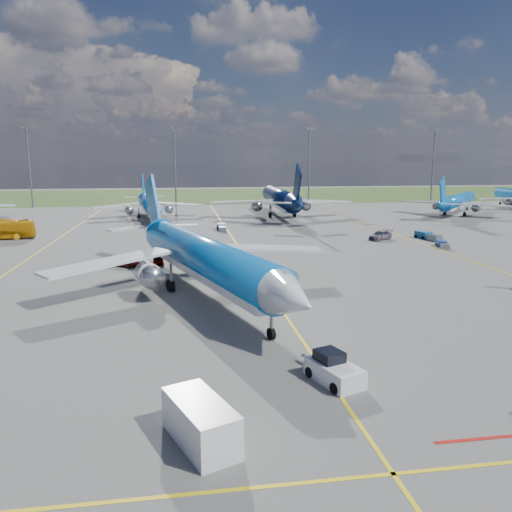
{
  "coord_description": "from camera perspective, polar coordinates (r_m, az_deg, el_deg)",
  "views": [
    {
      "loc": [
        -8.99,
        -38.61,
        13.73
      ],
      "look_at": [
        -1.52,
        10.25,
        4.0
      ],
      "focal_mm": 35.0,
      "sensor_mm": 36.0,
      "label": 1
    }
  ],
  "objects": [
    {
      "name": "ground",
      "position": [
        41.95,
        4.21,
        -8.0
      ],
      "size": [
        400.0,
        400.0,
        0.0
      ],
      "primitive_type": "plane",
      "color": "#51514F",
      "rests_on": "ground"
    },
    {
      "name": "grass_strip",
      "position": [
        189.32,
        -6.0,
        6.92
      ],
      "size": [
        400.0,
        80.0,
        0.01
      ],
      "primitive_type": "cube",
      "color": "#2D4719",
      "rests_on": "ground"
    },
    {
      "name": "taxiway_lines",
      "position": [
        68.33,
        -0.82,
        -0.45
      ],
      "size": [
        60.25,
        160.0,
        0.02
      ],
      "color": "yellow",
      "rests_on": "ground"
    },
    {
      "name": "floodlight_masts",
      "position": [
        149.82,
        -1.45,
        10.68
      ],
      "size": [
        202.2,
        0.5,
        22.7
      ],
      "color": "slate",
      "rests_on": "ground"
    },
    {
      "name": "bg_jet_nnw",
      "position": [
        117.84,
        -12.07,
        4.2
      ],
      "size": [
        32.39,
        39.65,
        9.44
      ],
      "primitive_type": null,
      "rotation": [
        0.0,
        0.0,
        0.14
      ],
      "color": "blue",
      "rests_on": "ground"
    },
    {
      "name": "bg_jet_n",
      "position": [
        120.96,
        2.76,
        4.6
      ],
      "size": [
        37.26,
        48.05,
        12.28
      ],
      "primitive_type": null,
      "rotation": [
        0.0,
        0.0,
        3.11
      ],
      "color": "#07163B",
      "rests_on": "ground"
    },
    {
      "name": "bg_jet_ne",
      "position": [
        133.17,
        21.96,
        4.41
      ],
      "size": [
        45.49,
        46.06,
        9.63
      ],
      "primitive_type": null,
      "rotation": [
        0.0,
        0.0,
        2.4
      ],
      "color": "blue",
      "rests_on": "ground"
    },
    {
      "name": "main_airliner",
      "position": [
        51.47,
        -5.92,
        -4.4
      ],
      "size": [
        44.67,
        51.3,
        11.33
      ],
      "primitive_type": null,
      "rotation": [
        0.0,
        0.0,
        0.31
      ],
      "color": "blue",
      "rests_on": "ground"
    },
    {
      "name": "pushback_tug",
      "position": [
        32.27,
        8.82,
        -12.73
      ],
      "size": [
        3.23,
        5.49,
        1.84
      ],
      "rotation": [
        0.0,
        0.0,
        0.35
      ],
      "color": "silver",
      "rests_on": "ground"
    },
    {
      "name": "service_van",
      "position": [
        25.74,
        -6.36,
        -18.38
      ],
      "size": [
        3.82,
        5.35,
        2.15
      ],
      "primitive_type": "cube",
      "rotation": [
        0.0,
        0.0,
        0.38
      ],
      "color": "silver",
      "rests_on": "ground"
    },
    {
      "name": "service_car_a",
      "position": [
        66.45,
        -11.1,
        -0.5
      ],
      "size": [
        1.58,
        3.4,
        1.13
      ],
      "primitive_type": "imported",
      "rotation": [
        0.0,
        0.0,
        0.08
      ],
      "color": "#999999",
      "rests_on": "ground"
    },
    {
      "name": "service_car_b",
      "position": [
        66.43,
        -14.83,
        -0.66
      ],
      "size": [
        4.52,
        3.62,
        1.14
      ],
      "primitive_type": "imported",
      "rotation": [
        0.0,
        0.0,
        1.08
      ],
      "color": "#999999",
      "rests_on": "ground"
    },
    {
      "name": "service_car_c",
      "position": [
        87.91,
        14.04,
        2.31
      ],
      "size": [
        5.37,
        4.76,
        1.49
      ],
      "primitive_type": "imported",
      "rotation": [
        0.0,
        0.0,
        -0.93
      ],
      "color": "#999999",
      "rests_on": "ground"
    },
    {
      "name": "baggage_tug_w",
      "position": [
        83.29,
        20.53,
        1.25
      ],
      "size": [
        2.28,
        4.44,
        0.96
      ],
      "rotation": [
        0.0,
        0.0,
        -0.28
      ],
      "color": "navy",
      "rests_on": "ground"
    },
    {
      "name": "baggage_tug_c",
      "position": [
        96.76,
        -3.93,
        3.28
      ],
      "size": [
        1.53,
        5.29,
        1.19
      ],
      "rotation": [
        0.0,
        0.0,
        -0.01
      ],
      "color": "navy",
      "rests_on": "ground"
    },
    {
      "name": "baggage_tug_e",
      "position": [
        90.63,
        18.97,
        2.18
      ],
      "size": [
        2.63,
        5.58,
        1.21
      ],
      "rotation": [
        0.0,
        0.0,
        0.23
      ],
      "color": "#185791",
      "rests_on": "ground"
    }
  ]
}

